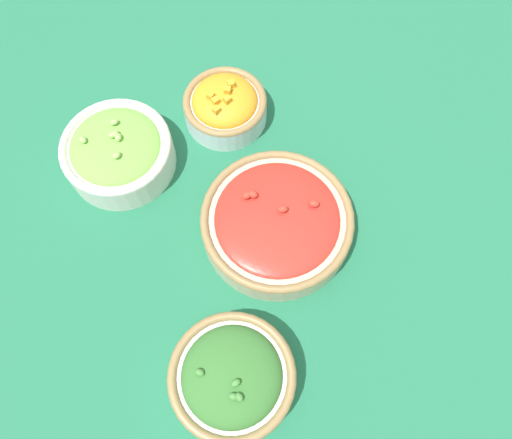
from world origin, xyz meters
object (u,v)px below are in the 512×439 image
object	(u,v)px
bowl_lettuce	(118,151)
bowl_broccoli	(232,377)
bowl_cherry_tomatoes	(277,222)
bowl_squash	(225,105)

from	to	relation	value
bowl_lettuce	bowl_broccoli	bearing A→B (deg)	2.68
bowl_cherry_tomatoes	bowl_broccoli	size ratio (longest dim) A/B	1.37
bowl_cherry_tomatoes	bowl_broccoli	bearing A→B (deg)	-41.67
bowl_broccoli	bowl_squash	xyz separation A→B (m)	(-0.38, 0.16, -0.01)
bowl_cherry_tomatoes	bowl_squash	size ratio (longest dim) A/B	1.65
bowl_cherry_tomatoes	bowl_lettuce	xyz separation A→B (m)	(-0.21, -0.16, 0.01)
bowl_cherry_tomatoes	bowl_squash	xyz separation A→B (m)	(-0.21, 0.02, 0.00)
bowl_lettuce	bowl_squash	distance (m)	0.18
bowl_cherry_tomatoes	bowl_squash	bearing A→B (deg)	175.53
bowl_cherry_tomatoes	bowl_squash	distance (m)	0.21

